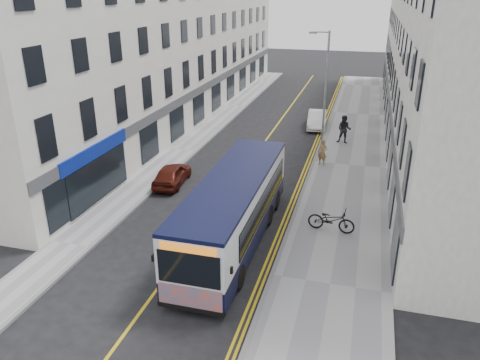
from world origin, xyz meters
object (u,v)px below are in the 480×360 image
Objects in this scene: car_white at (317,119)px; car_maroon at (172,174)px; streetlamp at (324,89)px; pedestrian_far at (344,129)px; bicycle at (331,220)px; pedestrian_near at (322,152)px; city_bus at (234,208)px.

car_white is 15.37m from car_maroon.
pedestrian_far is at bearing 59.63° from streetlamp.
bicycle is 17.52m from car_white.
pedestrian_near reaches higher than bicycle.
streetlamp is 3.98× the size of pedestrian_far.
bicycle is 1.31× the size of pedestrian_near.
streetlamp is 11.76m from bicycle.
city_bus is 19.39m from car_white.
streetlamp reaches higher than car_white.
streetlamp is 13.51m from city_bus.
streetlamp is at bearing -113.48° from pedestrian_far.
car_maroon is at bearing -119.95° from car_white.
car_white is at bearing 98.77° from streetlamp.
city_bus is 4.62m from bicycle.
pedestrian_near is 0.45× the size of car_maroon.
streetlamp reaches higher than bicycle.
car_white is (-2.35, 3.92, -0.46)m from pedestrian_far.
pedestrian_near is at bearing 75.63° from city_bus.
streetlamp is at bearing 116.18° from pedestrian_near.
car_white is at bearing -119.57° from car_maroon.
streetlamp is 4.25m from pedestrian_far.
city_bus is (-2.34, -13.03, -2.69)m from streetlamp.
pedestrian_near is 9.47m from car_maroon.
city_bus is 6.53× the size of pedestrian_near.
pedestrian_far is 0.50× the size of car_white.
streetlamp is at bearing -139.04° from car_maroon.
car_white is (1.37, 19.31, -1.03)m from city_bus.
city_bus is at bearing -98.58° from car_white.
streetlamp is at bearing 14.64° from bicycle.
bicycle is (4.04, 2.00, -1.01)m from city_bus.
city_bus is at bearing 122.16° from bicycle.
car_maroon is (-7.57, -7.60, -3.77)m from streetlamp.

